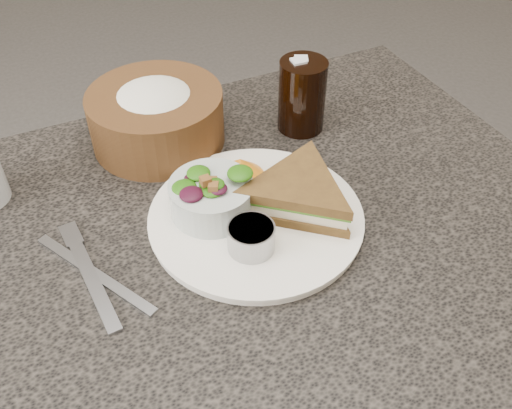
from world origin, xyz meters
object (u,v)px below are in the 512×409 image
object	(u,v)px
dining_table	(224,395)
sandwich	(298,194)
dinner_plate	(256,218)
cola_glass	(302,92)
dressing_ramekin	(251,238)
bread_basket	(156,110)
salad_bowl	(211,193)

from	to	relation	value
dining_table	sandwich	world-z (taller)	sandwich
dinner_plate	cola_glass	size ratio (longest dim) A/B	2.21
dinner_plate	sandwich	distance (m)	0.06
dining_table	dressing_ramekin	bearing A→B (deg)	-43.45
bread_basket	dinner_plate	bearing A→B (deg)	-75.46
salad_bowl	cola_glass	world-z (taller)	cola_glass
cola_glass	dressing_ramekin	bearing A→B (deg)	-130.78
salad_bowl	bread_basket	xyz separation A→B (m)	(-0.01, 0.19, 0.01)
dressing_ramekin	dining_table	bearing A→B (deg)	136.55
dining_table	cola_glass	xyz separation A→B (m)	(0.22, 0.18, 0.44)
dining_table	sandwich	bearing A→B (deg)	2.12
dinner_plate	dressing_ramekin	xyz separation A→B (m)	(-0.03, -0.05, 0.02)
salad_bowl	bread_basket	size ratio (longest dim) A/B	0.54
dinner_plate	dressing_ramekin	bearing A→B (deg)	-120.94
dining_table	bread_basket	size ratio (longest dim) A/B	5.00
sandwich	bread_basket	distance (m)	0.26
dining_table	cola_glass	size ratio (longest dim) A/B	8.00
dining_table	dinner_plate	world-z (taller)	dinner_plate
bread_basket	salad_bowl	bearing A→B (deg)	-87.03
sandwich	salad_bowl	world-z (taller)	salad_bowl
dining_table	salad_bowl	bearing A→B (deg)	66.44
sandwich	salad_bowl	xyz separation A→B (m)	(-0.10, 0.04, 0.01)
salad_bowl	sandwich	bearing A→B (deg)	-21.65
bread_basket	dining_table	bearing A→B (deg)	-92.39
dinner_plate	cola_glass	distance (m)	0.23
bread_basket	dressing_ramekin	bearing A→B (deg)	-84.17
dining_table	bread_basket	world-z (taller)	bread_basket
bread_basket	sandwich	bearing A→B (deg)	-64.07
dining_table	sandwich	size ratio (longest dim) A/B	5.76
salad_bowl	dinner_plate	bearing A→B (deg)	-33.15
sandwich	dining_table	bearing A→B (deg)	-138.00
salad_bowl	bread_basket	world-z (taller)	bread_basket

